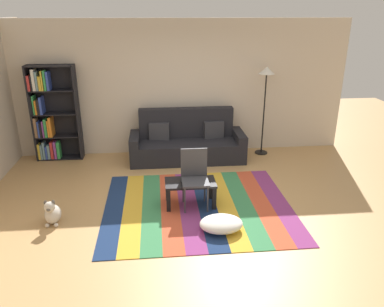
{
  "coord_description": "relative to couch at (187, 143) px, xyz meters",
  "views": [
    {
      "loc": [
        -0.54,
        -5.02,
        2.84
      ],
      "look_at": [
        0.01,
        0.62,
        0.65
      ],
      "focal_mm": 34.9,
      "sensor_mm": 36.0,
      "label": 1
    }
  ],
  "objects": [
    {
      "name": "ground_plane",
      "position": [
        -0.05,
        -2.02,
        -0.34
      ],
      "size": [
        14.0,
        14.0,
        0.0
      ],
      "primitive_type": "plane",
      "color": "tan"
    },
    {
      "name": "back_wall",
      "position": [
        -0.05,
        0.53,
        1.01
      ],
      "size": [
        6.8,
        0.1,
        2.7
      ],
      "primitive_type": "cube",
      "color": "beige",
      "rests_on": "ground_plane"
    },
    {
      "name": "rug",
      "position": [
        -0.01,
        -2.0,
        -0.33
      ],
      "size": [
        2.85,
        2.45,
        0.01
      ],
      "color": "navy",
      "rests_on": "ground_plane"
    },
    {
      "name": "couch",
      "position": [
        0.0,
        0.0,
        0.0
      ],
      "size": [
        2.26,
        0.8,
        1.0
      ],
      "color": "black",
      "rests_on": "ground_plane"
    },
    {
      "name": "bookshelf",
      "position": [
        -2.68,
        0.28,
        0.57
      ],
      "size": [
        0.9,
        0.28,
        1.88
      ],
      "color": "black",
      "rests_on": "ground_plane"
    },
    {
      "name": "coffee_table",
      "position": [
        -0.12,
        -1.94,
        -0.01
      ],
      "size": [
        0.77,
        0.43,
        0.39
      ],
      "color": "black",
      "rests_on": "rug"
    },
    {
      "name": "pouf",
      "position": [
        0.23,
        -2.7,
        -0.23
      ],
      "size": [
        0.59,
        0.45,
        0.19
      ],
      "primitive_type": "ellipsoid",
      "color": "white",
      "rests_on": "rug"
    },
    {
      "name": "dog",
      "position": [
        -2.11,
        -2.27,
        -0.18
      ],
      "size": [
        0.22,
        0.35,
        0.4
      ],
      "color": "beige",
      "rests_on": "ground_plane"
    },
    {
      "name": "standing_lamp",
      "position": [
        1.59,
        0.16,
        1.17
      ],
      "size": [
        0.32,
        0.32,
        1.81
      ],
      "color": "black",
      "rests_on": "ground_plane"
    },
    {
      "name": "tv_remote",
      "position": [
        -0.23,
        -1.9,
        0.07
      ],
      "size": [
        0.06,
        0.15,
        0.02
      ],
      "primitive_type": "cube",
      "rotation": [
        0.0,
        0.0,
        -0.14
      ],
      "color": "black",
      "rests_on": "coffee_table"
    },
    {
      "name": "folding_chair",
      "position": [
        -0.05,
        -1.94,
        0.2
      ],
      "size": [
        0.4,
        0.4,
        0.9
      ],
      "rotation": [
        0.0,
        0.0,
        -0.26
      ],
      "color": "#38383D",
      "rests_on": "ground_plane"
    }
  ]
}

